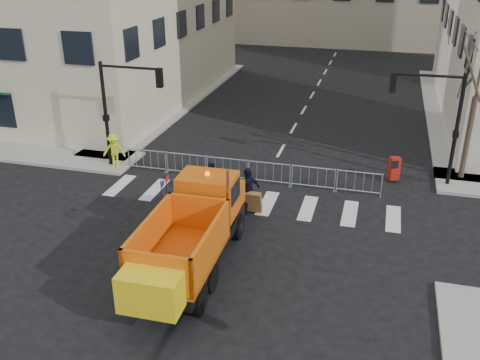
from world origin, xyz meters
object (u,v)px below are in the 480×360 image
(cop_a, at_px, (218,183))
(worker, at_px, (114,150))
(newspaper_box, at_px, (394,168))
(plow_truck, at_px, (191,233))
(cop_b, at_px, (211,180))
(cop_c, at_px, (248,191))

(cop_a, xyz_separation_m, worker, (-6.10, 1.97, 0.21))
(worker, distance_m, newspaper_box, 13.79)
(plow_truck, bearing_deg, worker, 41.54)
(plow_truck, distance_m, worker, 10.24)
(plow_truck, height_order, cop_b, plow_truck)
(plow_truck, relative_size, worker, 5.13)
(plow_truck, relative_size, cop_a, 5.49)
(cop_c, bearing_deg, newspaper_box, 164.19)
(cop_a, relative_size, cop_b, 0.98)
(plow_truck, bearing_deg, cop_b, 11.01)
(cop_b, xyz_separation_m, newspaper_box, (7.94, 3.89, -0.13))
(plow_truck, distance_m, newspaper_box, 11.83)
(cop_b, relative_size, cop_c, 0.81)
(plow_truck, xyz_separation_m, cop_a, (-0.79, 5.59, -0.72))
(plow_truck, distance_m, cop_b, 5.97)
(worker, xyz_separation_m, newspaper_box, (13.62, 2.14, -0.32))
(plow_truck, bearing_deg, cop_a, 7.21)
(cop_a, height_order, newspaper_box, cop_a)
(cop_a, distance_m, cop_c, 1.80)
(worker, relative_size, newspaper_box, 1.58)
(plow_truck, xyz_separation_m, newspaper_box, (6.73, 9.69, -0.83))
(cop_b, relative_size, worker, 0.96)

